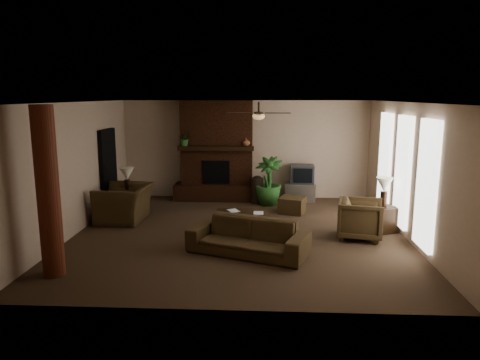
# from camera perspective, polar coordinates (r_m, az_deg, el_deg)

# --- Properties ---
(room_shell) EXTENTS (7.00, 7.00, 7.00)m
(room_shell) POSITION_cam_1_polar(r_m,az_deg,el_deg) (9.35, -0.13, 1.34)
(room_shell) COLOR #4A3625
(room_shell) RESTS_ON ground
(fireplace) EXTENTS (2.40, 0.70, 2.80)m
(fireplace) POSITION_cam_1_polar(r_m,az_deg,el_deg) (12.63, -2.98, 2.69)
(fireplace) COLOR #422111
(fireplace) RESTS_ON ground
(windows) EXTENTS (0.08, 3.65, 2.35)m
(windows) POSITION_cam_1_polar(r_m,az_deg,el_deg) (9.99, 20.11, 1.00)
(windows) COLOR white
(windows) RESTS_ON ground
(log_column) EXTENTS (0.36, 0.36, 2.80)m
(log_column) POSITION_cam_1_polar(r_m,az_deg,el_deg) (7.78, -23.39, -1.50)
(log_column) COLOR maroon
(log_column) RESTS_ON ground
(doorway) EXTENTS (0.10, 1.00, 2.10)m
(doorway) POSITION_cam_1_polar(r_m,az_deg,el_deg) (11.84, -16.51, 1.20)
(doorway) COLOR black
(doorway) RESTS_ON ground
(ceiling_fan) EXTENTS (1.35, 1.35, 0.37)m
(ceiling_fan) POSITION_cam_1_polar(r_m,az_deg,el_deg) (9.52, 2.40, 8.34)
(ceiling_fan) COLOR black
(ceiling_fan) RESTS_ON ceiling
(sofa) EXTENTS (2.32, 1.40, 0.87)m
(sofa) POSITION_cam_1_polar(r_m,az_deg,el_deg) (8.37, 1.02, -6.59)
(sofa) COLOR #46351E
(sofa) RESTS_ON ground
(armchair_left) EXTENTS (0.90, 1.33, 1.13)m
(armchair_left) POSITION_cam_1_polar(r_m,az_deg,el_deg) (10.85, -14.59, -2.18)
(armchair_left) COLOR #46351E
(armchair_left) RESTS_ON ground
(armchair_right) EXTENTS (0.98, 1.03, 0.90)m
(armchair_right) POSITION_cam_1_polar(r_m,az_deg,el_deg) (9.58, 15.20, -4.62)
(armchair_right) COLOR #46351E
(armchair_right) RESTS_ON ground
(coffee_table) EXTENTS (1.20, 0.70, 0.43)m
(coffee_table) POSITION_cam_1_polar(r_m,az_deg,el_deg) (9.73, 0.38, -4.47)
(coffee_table) COLOR black
(coffee_table) RESTS_ON ground
(ottoman) EXTENTS (0.76, 0.76, 0.40)m
(ottoman) POSITION_cam_1_polar(r_m,az_deg,el_deg) (11.36, 6.74, -3.20)
(ottoman) COLOR #46351E
(ottoman) RESTS_ON ground
(tv_stand) EXTENTS (0.89, 0.56, 0.50)m
(tv_stand) POSITION_cam_1_polar(r_m,az_deg,el_deg) (12.70, 7.70, -1.50)
(tv_stand) COLOR silver
(tv_stand) RESTS_ON ground
(tv) EXTENTS (0.66, 0.55, 0.52)m
(tv) POSITION_cam_1_polar(r_m,az_deg,el_deg) (12.59, 7.95, 0.76)
(tv) COLOR #353537
(tv) RESTS_ON tv_stand
(floor_vase) EXTENTS (0.34, 0.34, 0.77)m
(floor_vase) POSITION_cam_1_polar(r_m,az_deg,el_deg) (12.25, 2.22, -0.99)
(floor_vase) COLOR black
(floor_vase) RESTS_ON ground
(floor_plant) EXTENTS (1.14, 1.48, 0.73)m
(floor_plant) POSITION_cam_1_polar(r_m,az_deg,el_deg) (12.11, 3.66, -1.47)
(floor_plant) COLOR #2D5E25
(floor_plant) RESTS_ON ground
(side_table_left) EXTENTS (0.63, 0.63, 0.55)m
(side_table_left) POSITION_cam_1_polar(r_m,az_deg,el_deg) (11.39, -13.87, -3.03)
(side_table_left) COLOR black
(side_table_left) RESTS_ON ground
(lamp_left) EXTENTS (0.45, 0.45, 0.65)m
(lamp_left) POSITION_cam_1_polar(r_m,az_deg,el_deg) (11.23, -14.29, 0.55)
(lamp_left) COLOR black
(lamp_left) RESTS_ON side_table_left
(side_table_right) EXTENTS (0.66, 0.66, 0.55)m
(side_table_right) POSITION_cam_1_polar(r_m,az_deg,el_deg) (10.25, 17.91, -4.78)
(side_table_right) COLOR black
(side_table_right) RESTS_ON ground
(lamp_right) EXTENTS (0.42, 0.42, 0.65)m
(lamp_right) POSITION_cam_1_polar(r_m,az_deg,el_deg) (10.06, 18.02, -0.83)
(lamp_right) COLOR black
(lamp_right) RESTS_ON side_table_right
(mantel_plant) EXTENTS (0.44, 0.48, 0.33)m
(mantel_plant) POSITION_cam_1_polar(r_m,az_deg,el_deg) (12.37, -7.11, 5.11)
(mantel_plant) COLOR #2D5E25
(mantel_plant) RESTS_ON fireplace
(mantel_vase) EXTENTS (0.28, 0.28, 0.22)m
(mantel_vase) POSITION_cam_1_polar(r_m,az_deg,el_deg) (12.29, 0.79, 4.90)
(mantel_vase) COLOR brown
(mantel_vase) RESTS_ON fireplace
(book_a) EXTENTS (0.20, 0.12, 0.29)m
(book_a) POSITION_cam_1_polar(r_m,az_deg,el_deg) (9.69, -1.45, -3.30)
(book_a) COLOR #999999
(book_a) RESTS_ON coffee_table
(book_b) EXTENTS (0.21, 0.02, 0.29)m
(book_b) POSITION_cam_1_polar(r_m,az_deg,el_deg) (9.57, 1.75, -3.49)
(book_b) COLOR #999999
(book_b) RESTS_ON coffee_table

